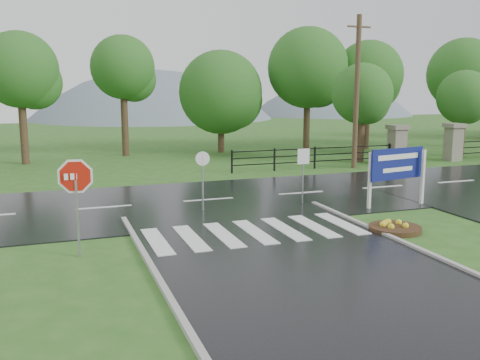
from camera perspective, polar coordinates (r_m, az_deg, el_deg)
name	(u,v)px	position (r m, az deg, el deg)	size (l,w,h in m)	color
ground	(337,292)	(12.09, 10.34, -11.71)	(120.00, 120.00, 0.00)	#2D5E1F
main_road	(209,201)	(20.97, -3.37, -2.22)	(90.00, 8.00, 0.04)	black
crosswalk	(255,232)	(16.35, 1.57, -5.53)	(6.50, 2.80, 0.02)	silver
pillar_west	(397,144)	(31.94, 16.40, 3.75)	(1.00, 1.00, 2.24)	gray
pillar_east	(453,141)	(34.44, 21.82, 3.87)	(1.00, 1.00, 2.24)	gray
fence_west	(315,155)	(29.24, 7.98, 2.62)	(9.58, 0.08, 1.20)	black
hills	(125,228)	(77.86, -12.21, -5.08)	(102.00, 48.00, 48.00)	slate
treeline	(162,156)	(34.63, -8.29, 2.55)	(83.20, 5.20, 10.00)	#235E1D
stop_sign	(76,185)	(14.40, -17.11, -0.52)	(1.22, 0.21, 2.76)	#939399
estate_billboard	(397,167)	(20.42, 16.45, 1.37)	(2.49, 0.50, 2.20)	silver
flower_bed	(395,227)	(17.27, 16.19, -4.88)	(1.60, 1.60, 0.32)	#332111
reg_sign_small	(303,165)	(20.12, 6.76, 1.59)	(0.48, 0.06, 2.14)	#939399
reg_sign_round	(203,174)	(18.94, -4.00, 0.69)	(0.50, 0.11, 2.17)	#939399
utility_pole_east	(357,92)	(29.63, 12.33, 9.19)	(1.45, 0.27, 8.12)	#473523
entrance_tree_left	(362,94)	(32.19, 12.91, 8.90)	(3.54, 3.54, 5.76)	#3D2B1C
entrance_tree_right	(464,98)	(36.69, 22.80, 8.10)	(3.38, 3.38, 5.43)	#3D2B1C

